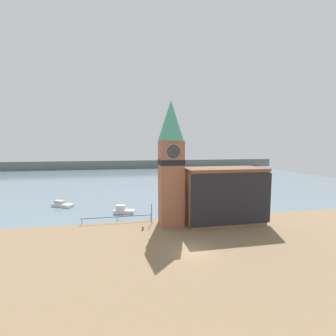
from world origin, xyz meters
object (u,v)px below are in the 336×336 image
at_px(pier_building, 224,195).
at_px(boat_far, 62,204).
at_px(lamp_post, 152,209).
at_px(boat_near, 123,210).
at_px(clock_tower, 171,160).
at_px(mooring_bollard_near, 143,228).

distance_m(pier_building, boat_far, 35.64).
height_order(pier_building, lamp_post, pier_building).
xyz_separation_m(boat_near, lamp_post, (4.93, -7.06, 2.04)).
xyz_separation_m(clock_tower, pier_building, (9.47, -0.45, -6.30)).
bearing_deg(pier_building, boat_far, 151.80).
distance_m(boat_far, lamp_post, 23.98).
distance_m(pier_building, mooring_bollard_near, 15.20).
xyz_separation_m(clock_tower, boat_near, (-8.11, 8.24, -10.59)).
xyz_separation_m(clock_tower, boat_far, (-21.70, 16.26, -10.71)).
relative_size(clock_tower, mooring_bollard_near, 33.95).
height_order(clock_tower, boat_far, clock_tower).
relative_size(boat_far, mooring_bollard_near, 8.37).
bearing_deg(clock_tower, boat_near, 134.56).
relative_size(boat_far, lamp_post, 1.39).
relative_size(pier_building, boat_far, 2.71).
distance_m(boat_near, boat_far, 15.78).
bearing_deg(clock_tower, lamp_post, 159.69).
height_order(pier_building, mooring_bollard_near, pier_building).
bearing_deg(lamp_post, clock_tower, -20.31).
bearing_deg(clock_tower, pier_building, -2.71).
xyz_separation_m(boat_near, mooring_bollard_near, (3.13, -9.86, -0.26)).
bearing_deg(pier_building, clock_tower, 177.29).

